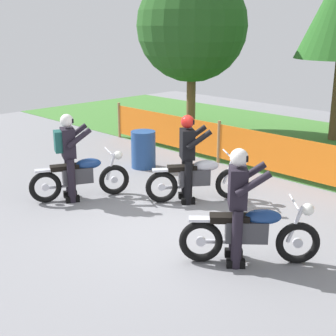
{
  "coord_description": "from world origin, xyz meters",
  "views": [
    {
      "loc": [
        5.28,
        -5.43,
        3.29
      ],
      "look_at": [
        -0.35,
        0.08,
        0.9
      ],
      "focal_mm": 50.84,
      "sensor_mm": 36.0,
      "label": 1
    }
  ],
  "objects_px": {
    "rider_lead": "(238,202)",
    "motorcycle_lead": "(251,233)",
    "motorcycle_third": "(81,176)",
    "oil_drum": "(143,149)",
    "rider_trailing": "(188,155)",
    "motorcycle_trailing": "(197,178)",
    "rider_third": "(68,152)"
  },
  "relations": [
    {
      "from": "motorcycle_third",
      "to": "oil_drum",
      "type": "height_order",
      "value": "motorcycle_third"
    },
    {
      "from": "rider_lead",
      "to": "rider_trailing",
      "type": "relative_size",
      "value": 1.0
    },
    {
      "from": "motorcycle_third",
      "to": "rider_trailing",
      "type": "distance_m",
      "value": 2.13
    },
    {
      "from": "rider_trailing",
      "to": "oil_drum",
      "type": "relative_size",
      "value": 1.92
    },
    {
      "from": "motorcycle_third",
      "to": "oil_drum",
      "type": "bearing_deg",
      "value": 42.6
    },
    {
      "from": "oil_drum",
      "to": "motorcycle_third",
      "type": "bearing_deg",
      "value": -72.2
    },
    {
      "from": "rider_trailing",
      "to": "rider_lead",
      "type": "bearing_deg",
      "value": -84.78
    },
    {
      "from": "motorcycle_lead",
      "to": "oil_drum",
      "type": "relative_size",
      "value": 1.74
    },
    {
      "from": "motorcycle_trailing",
      "to": "rider_lead",
      "type": "distance_m",
      "value": 2.57
    },
    {
      "from": "rider_lead",
      "to": "motorcycle_third",
      "type": "bearing_deg",
      "value": 137.6
    },
    {
      "from": "motorcycle_lead",
      "to": "oil_drum",
      "type": "distance_m",
      "value": 5.07
    },
    {
      "from": "motorcycle_third",
      "to": "rider_lead",
      "type": "xyz_separation_m",
      "value": [
        3.75,
        0.07,
        0.47
      ]
    },
    {
      "from": "motorcycle_third",
      "to": "rider_lead",
      "type": "height_order",
      "value": "rider_lead"
    },
    {
      "from": "rider_lead",
      "to": "motorcycle_lead",
      "type": "bearing_deg",
      "value": 0.57
    },
    {
      "from": "motorcycle_trailing",
      "to": "rider_third",
      "type": "xyz_separation_m",
      "value": [
        -1.77,
        -1.72,
        0.5
      ]
    },
    {
      "from": "motorcycle_third",
      "to": "rider_trailing",
      "type": "bearing_deg",
      "value": -24.12
    },
    {
      "from": "oil_drum",
      "to": "rider_third",
      "type": "bearing_deg",
      "value": -75.4
    },
    {
      "from": "motorcycle_trailing",
      "to": "rider_lead",
      "type": "relative_size",
      "value": 0.99
    },
    {
      "from": "motorcycle_lead",
      "to": "motorcycle_trailing",
      "type": "xyz_separation_m",
      "value": [
        -2.21,
        1.32,
        -0.0
      ]
    },
    {
      "from": "motorcycle_trailing",
      "to": "oil_drum",
      "type": "distance_m",
      "value": 2.53
    },
    {
      "from": "motorcycle_lead",
      "to": "rider_lead",
      "type": "distance_m",
      "value": 0.5
    },
    {
      "from": "motorcycle_trailing",
      "to": "oil_drum",
      "type": "xyz_separation_m",
      "value": [
        -2.41,
        0.75,
        -0.02
      ]
    },
    {
      "from": "oil_drum",
      "to": "rider_trailing",
      "type": "bearing_deg",
      "value": -21.54
    },
    {
      "from": "motorcycle_lead",
      "to": "motorcycle_third",
      "type": "distance_m",
      "value": 3.9
    },
    {
      "from": "motorcycle_trailing",
      "to": "rider_trailing",
      "type": "distance_m",
      "value": 0.5
    },
    {
      "from": "motorcycle_lead",
      "to": "oil_drum",
      "type": "height_order",
      "value": "motorcycle_lead"
    },
    {
      "from": "rider_third",
      "to": "oil_drum",
      "type": "xyz_separation_m",
      "value": [
        -0.64,
        2.47,
        -0.51
      ]
    },
    {
      "from": "motorcycle_trailing",
      "to": "motorcycle_third",
      "type": "height_order",
      "value": "motorcycle_trailing"
    },
    {
      "from": "rider_trailing",
      "to": "motorcycle_trailing",
      "type": "bearing_deg",
      "value": 0.57
    },
    {
      "from": "motorcycle_lead",
      "to": "motorcycle_third",
      "type": "xyz_separation_m",
      "value": [
        -3.89,
        -0.2,
        -0.01
      ]
    },
    {
      "from": "motorcycle_lead",
      "to": "rider_third",
      "type": "relative_size",
      "value": 0.9
    },
    {
      "from": "motorcycle_third",
      "to": "oil_drum",
      "type": "relative_size",
      "value": 2.07
    }
  ]
}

